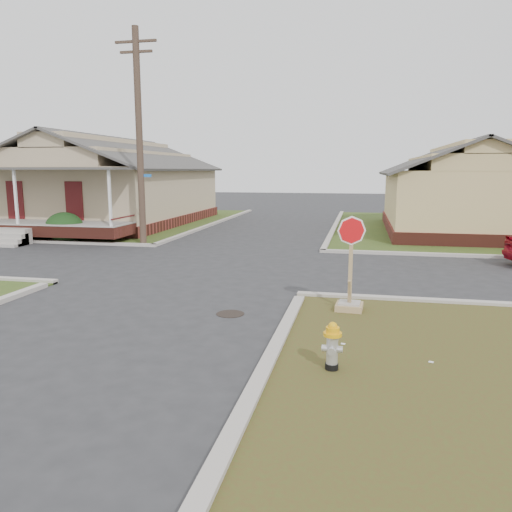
# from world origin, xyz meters

# --- Properties ---
(ground) EXTENTS (120.00, 120.00, 0.00)m
(ground) POSITION_xyz_m (0.00, 0.00, 0.00)
(ground) COLOR #2C2C2E
(ground) RESTS_ON ground
(verge_far_left) EXTENTS (19.00, 19.00, 0.05)m
(verge_far_left) POSITION_xyz_m (-13.00, 18.00, 0.03)
(verge_far_left) COLOR #354D1B
(verge_far_left) RESTS_ON ground
(curbs) EXTENTS (80.00, 40.00, 0.12)m
(curbs) POSITION_xyz_m (0.00, 5.00, 0.00)
(curbs) COLOR #B0A99F
(curbs) RESTS_ON ground
(manhole) EXTENTS (0.64, 0.64, 0.01)m
(manhole) POSITION_xyz_m (2.20, -0.50, 0.01)
(manhole) COLOR black
(manhole) RESTS_ON ground
(corner_house) EXTENTS (10.10, 15.50, 5.30)m
(corner_house) POSITION_xyz_m (-10.00, 16.68, 2.28)
(corner_house) COLOR maroon
(corner_house) RESTS_ON ground
(side_house_yellow) EXTENTS (7.60, 11.60, 4.70)m
(side_house_yellow) POSITION_xyz_m (10.00, 16.50, 2.19)
(side_house_yellow) COLOR maroon
(side_house_yellow) RESTS_ON ground
(utility_pole) EXTENTS (1.80, 0.28, 9.00)m
(utility_pole) POSITION_xyz_m (-4.20, 8.90, 4.66)
(utility_pole) COLOR #423126
(utility_pole) RESTS_ON ground
(fire_hydrant) EXTENTS (0.30, 0.30, 0.80)m
(fire_hydrant) POSITION_xyz_m (4.66, -3.36, 0.49)
(fire_hydrant) COLOR black
(fire_hydrant) RESTS_ON ground
(stop_sign) EXTENTS (0.62, 0.60, 2.18)m
(stop_sign) POSITION_xyz_m (4.85, 0.24, 0.52)
(stop_sign) COLOR tan
(stop_sign) RESTS_ON ground
(hedge_right) EXTENTS (1.60, 1.31, 1.22)m
(hedge_right) POSITION_xyz_m (-8.19, 9.22, 0.66)
(hedge_right) COLOR #193914
(hedge_right) RESTS_ON verge_far_left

